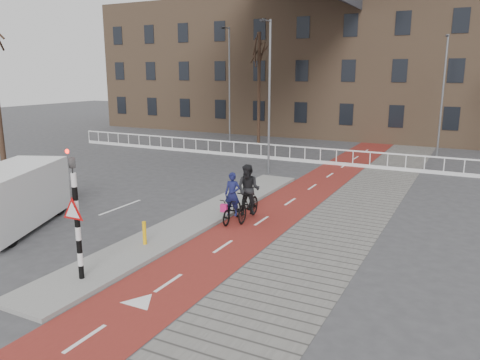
% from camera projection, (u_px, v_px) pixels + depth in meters
% --- Properties ---
extents(ground, '(120.00, 120.00, 0.00)m').
position_uv_depth(ground, '(147.00, 260.00, 14.01)').
color(ground, '#38383A').
rests_on(ground, ground).
extents(bike_lane, '(2.50, 60.00, 0.01)m').
position_uv_depth(bike_lane, '(305.00, 192.00, 22.02)').
color(bike_lane, maroon).
rests_on(bike_lane, ground).
extents(sidewalk, '(3.00, 60.00, 0.01)m').
position_uv_depth(sidewalk, '(365.00, 199.00, 20.78)').
color(sidewalk, slate).
rests_on(sidewalk, ground).
extents(curb_island, '(1.80, 16.00, 0.12)m').
position_uv_depth(curb_island, '(198.00, 219.00, 17.78)').
color(curb_island, gray).
rests_on(curb_island, ground).
extents(traffic_signal, '(0.80, 0.80, 3.68)m').
position_uv_depth(traffic_signal, '(76.00, 211.00, 12.07)').
color(traffic_signal, black).
rests_on(traffic_signal, curb_island).
extents(bollard, '(0.12, 0.12, 0.75)m').
position_uv_depth(bollard, '(144.00, 233.00, 14.90)').
color(bollard, '#F8B40D').
rests_on(bollard, curb_island).
extents(cyclist_near, '(0.84, 1.85, 1.88)m').
position_uv_depth(cyclist_near, '(232.00, 205.00, 17.48)').
color(cyclist_near, black).
rests_on(cyclist_near, bike_lane).
extents(cyclist_far, '(0.98, 2.05, 2.13)m').
position_uv_depth(cyclist_far, '(248.00, 197.00, 17.63)').
color(cyclist_far, black).
rests_on(cyclist_far, bike_lane).
extents(van, '(3.88, 5.51, 2.20)m').
position_uv_depth(van, '(10.00, 197.00, 16.60)').
color(van, silver).
rests_on(van, ground).
extents(railing, '(28.00, 0.10, 0.99)m').
position_uv_depth(railing, '(247.00, 153.00, 30.91)').
color(railing, silver).
rests_on(railing, ground).
extents(townhouse_row, '(46.00, 10.00, 15.90)m').
position_uv_depth(townhouse_row, '(342.00, 45.00, 41.35)').
color(townhouse_row, '#7F6047').
rests_on(townhouse_row, ground).
extents(tree_mid, '(0.24, 0.24, 8.43)m').
position_uv_depth(tree_mid, '(259.00, 89.00, 35.77)').
color(tree_mid, black).
rests_on(tree_mid, ground).
extents(streetlight_near, '(0.12, 0.12, 8.17)m').
position_uv_depth(streetlight_near, '(269.00, 99.00, 25.18)').
color(streetlight_near, slate).
rests_on(streetlight_near, ground).
extents(streetlight_left, '(0.12, 0.12, 8.81)m').
position_uv_depth(streetlight_left, '(229.00, 87.00, 36.16)').
color(streetlight_left, slate).
rests_on(streetlight_left, ground).
extents(streetlight_right, '(0.12, 0.12, 7.79)m').
position_uv_depth(streetlight_right, '(442.00, 98.00, 29.92)').
color(streetlight_right, slate).
rests_on(streetlight_right, ground).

